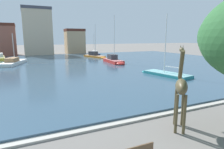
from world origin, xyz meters
The scene contains 11 objects.
harbor_water centered at (0.00, 32.16, 0.12)m, with size 79.44×49.63×0.24m, color #334C60.
quay_edge_coping centered at (0.00, 7.10, 0.06)m, with size 79.44×0.50×0.12m, color #ADA89E.
giraffe_statue centered at (2.79, 5.21, 2.42)m, with size 2.05×2.31×4.73m.
sailboat_teal centered at (11.70, 17.51, 0.35)m, with size 3.56×7.64×8.15m.
sailboat_orange centered at (11.45, 43.60, 0.56)m, with size 4.11×8.00×8.42m.
sailboat_red centered at (11.08, 31.57, 0.63)m, with size 2.29×7.55×9.43m.
sailboat_white centered at (-6.79, 38.06, 0.53)m, with size 5.03×9.82×5.98m.
sailboat_navy centered at (13.58, 50.62, 0.52)m, with size 2.35×6.70×6.23m.
townhouse_corner_house centered at (-11.15, 62.04, 4.63)m, with size 8.50×6.80×9.22m.
townhouse_tall_gabled centered at (-0.99, 59.13, 6.89)m, with size 8.04×7.36×13.75m.
townhouse_wide_warehouse centered at (10.41, 60.58, 4.01)m, with size 6.02×5.19×7.99m.
Camera 1 is at (-5.04, -2.60, 5.15)m, focal length 30.70 mm.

